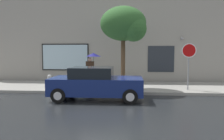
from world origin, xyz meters
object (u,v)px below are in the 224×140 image
object	(u,v)px
street_tree	(125,25)
pedestrian_with_umbrella	(92,60)
fire_hydrant	(50,82)
stop_sign	(189,57)
parked_car	(96,84)

from	to	relation	value
street_tree	pedestrian_with_umbrella	bearing A→B (deg)	145.84
pedestrian_with_umbrella	street_tree	size ratio (longest dim) A/B	0.44
fire_hydrant	pedestrian_with_umbrella	size ratio (longest dim) A/B	0.40
street_tree	stop_sign	bearing A→B (deg)	-3.51
parked_car	stop_sign	world-z (taller)	stop_sign
pedestrian_with_umbrella	street_tree	bearing A→B (deg)	-34.16
street_tree	fire_hydrant	bearing A→B (deg)	-174.64
parked_car	fire_hydrant	world-z (taller)	parked_car
parked_car	stop_sign	xyz separation A→B (m)	(4.67, 1.97, 1.17)
parked_car	pedestrian_with_umbrella	xyz separation A→B (m)	(-0.77, 3.58, 0.96)
fire_hydrant	stop_sign	world-z (taller)	stop_sign
stop_sign	pedestrian_with_umbrella	bearing A→B (deg)	163.50
pedestrian_with_umbrella	street_tree	world-z (taller)	street_tree
pedestrian_with_umbrella	stop_sign	bearing A→B (deg)	-16.50
parked_car	pedestrian_with_umbrella	distance (m)	3.78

